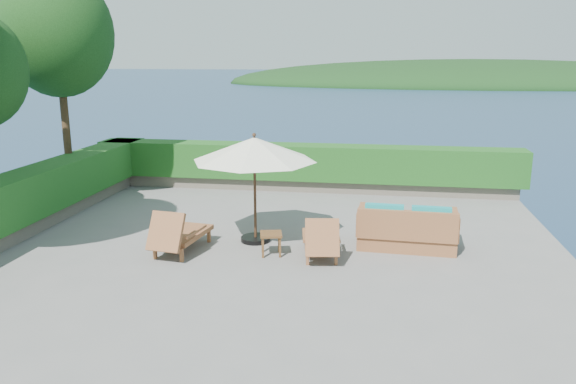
% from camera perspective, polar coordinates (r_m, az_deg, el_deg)
% --- Properties ---
extents(ground, '(12.00, 12.00, 0.00)m').
position_cam_1_polar(ground, '(11.27, -2.17, -6.32)').
color(ground, slate).
rests_on(ground, ground).
extents(foundation, '(12.00, 12.00, 3.00)m').
position_cam_1_polar(foundation, '(11.89, -2.10, -13.37)').
color(foundation, '#594F46').
rests_on(foundation, ocean).
extents(offshore_island, '(126.00, 57.60, 12.60)m').
position_cam_1_polar(offshore_island, '(152.28, 18.12, 10.35)').
color(offshore_island, black).
rests_on(offshore_island, ocean).
extents(planter_wall_far, '(12.00, 0.60, 0.36)m').
position_cam_1_polar(planter_wall_far, '(16.54, 1.63, 0.80)').
color(planter_wall_far, '#72695B').
rests_on(planter_wall_far, ground).
extents(planter_wall_left, '(0.60, 12.00, 0.36)m').
position_cam_1_polar(planter_wall_left, '(13.44, -26.34, -3.66)').
color(planter_wall_left, '#72695B').
rests_on(planter_wall_left, ground).
extents(hedge_far, '(12.40, 0.90, 1.00)m').
position_cam_1_polar(hedge_far, '(16.40, 1.64, 3.08)').
color(hedge_far, '#173F12').
rests_on(hedge_far, planter_wall_far).
extents(hedge_left, '(0.90, 12.40, 1.00)m').
position_cam_1_polar(hedge_left, '(13.28, -26.64, -0.90)').
color(hedge_left, '#173F12').
rests_on(hedge_left, planter_wall_left).
extents(tree_far, '(2.80, 2.80, 6.03)m').
position_cam_1_polar(tree_far, '(15.83, -22.40, 14.65)').
color(tree_far, '#49321C').
rests_on(tree_far, ground).
extents(patio_umbrella, '(2.63, 2.63, 2.33)m').
position_cam_1_polar(patio_umbrella, '(11.58, -3.44, 4.25)').
color(patio_umbrella, black).
rests_on(patio_umbrella, ground).
extents(lounge_left, '(0.90, 1.73, 0.96)m').
position_cam_1_polar(lounge_left, '(11.44, -11.01, -4.17)').
color(lounge_left, brown).
rests_on(lounge_left, ground).
extents(lounge_right, '(0.86, 1.63, 0.90)m').
position_cam_1_polar(lounge_right, '(11.01, 3.36, -4.77)').
color(lounge_right, brown).
rests_on(lounge_right, ground).
extents(side_table, '(0.51, 0.51, 0.45)m').
position_cam_1_polar(side_table, '(11.12, -1.73, -4.58)').
color(side_table, brown).
rests_on(side_table, ground).
extents(wicker_loveseat, '(2.05, 1.12, 0.98)m').
position_cam_1_polar(wicker_loveseat, '(11.75, 11.96, -3.83)').
color(wicker_loveseat, brown).
rests_on(wicker_loveseat, ground).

